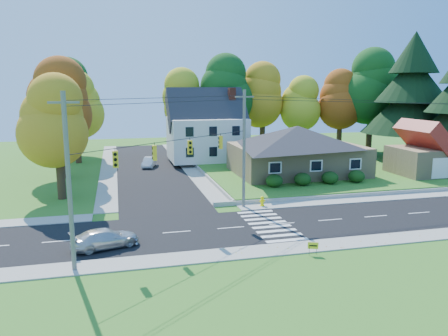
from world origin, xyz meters
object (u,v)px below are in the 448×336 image
at_px(white_car, 149,162).
at_px(fire_hydrant, 262,202).
at_px(silver_sedan, 105,238).
at_px(ranch_house, 297,149).

distance_m(white_car, fire_hydrant, 22.94).
relative_size(white_car, fire_hydrant, 4.12).
bearing_deg(white_car, fire_hydrant, -54.15).
xyz_separation_m(silver_sedan, fire_hydrant, (12.98, 6.94, -0.20)).
bearing_deg(ranch_house, fire_hydrant, -125.55).
bearing_deg(fire_hydrant, ranch_house, 54.45).
relative_size(ranch_house, silver_sedan, 3.39).
xyz_separation_m(ranch_house, white_car, (-15.90, 10.46, -2.62)).
relative_size(ranch_house, white_car, 3.82).
relative_size(silver_sedan, fire_hydrant, 4.64).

